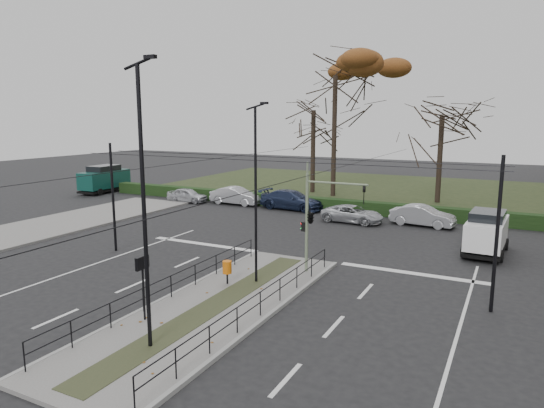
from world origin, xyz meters
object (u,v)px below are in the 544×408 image
(parked_car_first, at_px, (187,195))
(bare_tree_near, at_px, (314,116))
(traffic_light, at_px, (312,216))
(parked_car_third, at_px, (292,200))
(parked_car_second, at_px, (236,196))
(parked_car_fourth, at_px, (352,214))
(streetlamp_median_far, at_px, (256,193))
(bare_tree_center, at_px, (442,122))
(white_van, at_px, (487,232))
(parked_car_fifth, at_px, (423,216))
(info_panel, at_px, (142,270))
(rust_tree, at_px, (335,76))
(green_van, at_px, (105,179))
(litter_bin, at_px, (227,268))
(streetlamp_median_near, at_px, (144,206))

(parked_car_first, bearing_deg, bare_tree_near, -41.44)
(traffic_light, relative_size, parked_car_third, 0.87)
(parked_car_second, relative_size, parked_car_third, 0.84)
(parked_car_first, distance_m, parked_car_fourth, 15.64)
(streetlamp_median_far, xyz_separation_m, bare_tree_center, (3.97, 25.55, 2.87))
(white_van, distance_m, parked_car_fifth, 7.09)
(parked_car_third, bearing_deg, parked_car_fourth, -110.66)
(white_van, bearing_deg, parked_car_third, 154.39)
(info_panel, height_order, rust_tree, rust_tree)
(streetlamp_median_far, xyz_separation_m, green_van, (-26.64, 17.11, -2.73))
(traffic_light, xyz_separation_m, parked_car_third, (-7.81, 14.82, -2.08))
(rust_tree, distance_m, bare_tree_near, 4.66)
(parked_car_first, relative_size, green_van, 0.66)
(litter_bin, xyz_separation_m, streetlamp_median_far, (1.02, 0.81, 3.25))
(traffic_light, distance_m, parked_car_fifth, 13.72)
(parked_car_first, relative_size, bare_tree_near, 0.35)
(streetlamp_median_near, height_order, parked_car_second, streetlamp_median_near)
(bare_tree_near, bearing_deg, info_panel, -78.60)
(streetlamp_median_far, xyz_separation_m, rust_tree, (-5.39, 24.87, 6.99))
(bare_tree_center, bearing_deg, parked_car_first, -154.51)
(parked_car_first, height_order, parked_car_fifth, parked_car_fifth)
(traffic_light, height_order, litter_bin, traffic_light)
(traffic_light, xyz_separation_m, rust_tree, (-7.04, 22.46, 8.26))
(parked_car_second, relative_size, white_van, 1.00)
(info_panel, height_order, green_van, green_van)
(streetlamp_median_far, distance_m, parked_car_first, 22.84)
(white_van, bearing_deg, streetlamp_median_near, -117.24)
(traffic_light, relative_size, bare_tree_near, 0.44)
(info_panel, height_order, streetlamp_median_near, streetlamp_median_near)
(parked_car_second, distance_m, parked_car_third, 5.22)
(green_van, distance_m, parked_car_fifth, 31.09)
(parked_car_second, relative_size, bare_tree_center, 0.46)
(bare_tree_near, bearing_deg, bare_tree_center, -3.01)
(litter_bin, distance_m, white_van, 14.63)
(parked_car_first, xyz_separation_m, bare_tree_near, (7.78, 10.05, 6.86))
(traffic_light, bearing_deg, bare_tree_center, 84.27)
(streetlamp_median_far, bearing_deg, parked_car_third, 109.70)
(parked_car_third, xyz_separation_m, parked_car_fourth, (5.95, -2.64, -0.17))
(white_van, relative_size, bare_tree_center, 0.46)
(rust_tree, bearing_deg, litter_bin, -80.33)
(traffic_light, relative_size, streetlamp_median_far, 0.59)
(parked_car_third, xyz_separation_m, green_van, (-20.47, -0.11, 0.62))
(litter_bin, bearing_deg, streetlamp_median_far, 38.56)
(streetlamp_median_far, distance_m, parked_car_second, 20.85)
(green_van, xyz_separation_m, parked_car_fifth, (31.05, -1.44, -0.68))
(streetlamp_median_far, bearing_deg, parked_car_first, 134.38)
(streetlamp_median_far, height_order, white_van, streetlamp_median_far)
(rust_tree, bearing_deg, parked_car_fourth, -63.29)
(parked_car_fifth, bearing_deg, green_van, 93.28)
(traffic_light, height_order, info_panel, traffic_light)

